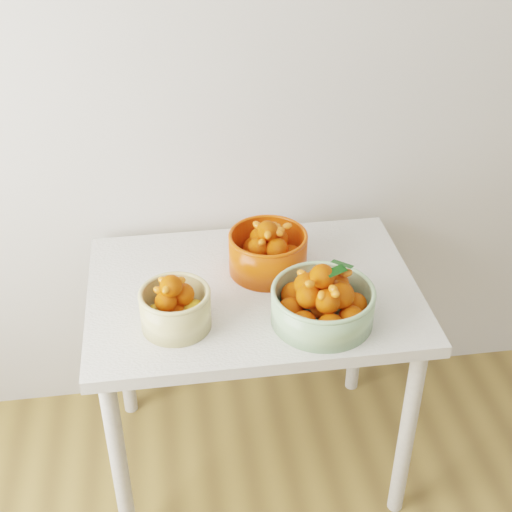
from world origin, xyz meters
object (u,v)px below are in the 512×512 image
object	(u,v)px
bowl_green	(323,302)
bowl_orange	(268,251)
table	(253,312)
bowl_cream	(176,307)

from	to	relation	value
bowl_green	bowl_orange	distance (m)	0.29
bowl_green	bowl_orange	world-z (taller)	bowl_green
table	bowl_cream	size ratio (longest dim) A/B	4.09
table	bowl_cream	bearing A→B (deg)	-148.10
bowl_cream	bowl_orange	distance (m)	0.38
table	bowl_green	world-z (taller)	bowl_green
bowl_cream	bowl_green	world-z (taller)	bowl_green
table	bowl_orange	xyz separation A→B (m)	(0.06, 0.09, 0.17)
bowl_cream	table	bearing A→B (deg)	31.90
table	bowl_cream	xyz separation A→B (m)	(-0.24, -0.15, 0.16)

